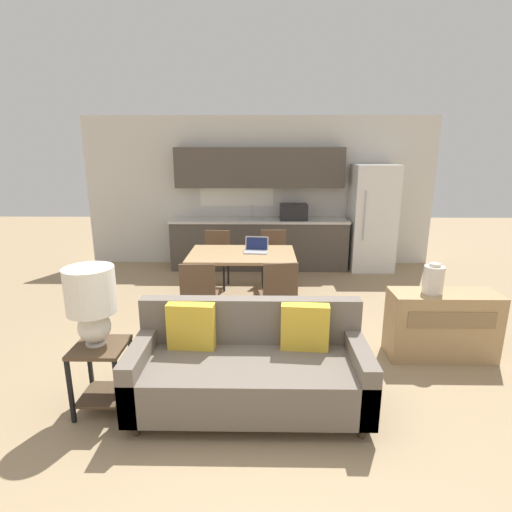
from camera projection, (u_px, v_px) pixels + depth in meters
name	position (u px, v px, depth m)	size (l,w,h in m)	color
ground_plane	(255.00, 415.00, 3.26)	(20.00, 20.00, 0.00)	#9E8460
wall_back	(259.00, 192.00, 7.39)	(6.40, 0.07, 2.70)	silver
kitchen_counter	(260.00, 222.00, 7.23)	(3.17, 0.65, 2.15)	#4C443D
refrigerator	(372.00, 218.00, 7.09)	(0.75, 0.71, 1.86)	white
dining_table	(242.00, 258.00, 5.42)	(1.43, 0.96, 0.75)	tan
couch	(250.00, 367.00, 3.32)	(1.90, 0.80, 0.86)	#3D2D1E
side_table	(102.00, 367.00, 3.26)	(0.41, 0.41, 0.58)	brown
table_lamp	(91.00, 299.00, 3.14)	(0.39, 0.39, 0.64)	silver
credenza	(441.00, 325.00, 4.12)	(1.08, 0.40, 0.70)	tan
vase	(433.00, 279.00, 3.99)	(0.20, 0.20, 0.31)	beige
dining_chair_near_left	(199.00, 293.00, 4.63)	(0.44, 0.44, 0.88)	brown
dining_chair_near_right	(278.00, 292.00, 4.66)	(0.48, 0.48, 0.88)	brown
dining_chair_far_left	(216.00, 256.00, 6.26)	(0.46, 0.46, 0.88)	brown
dining_chair_far_right	(274.00, 256.00, 6.30)	(0.43, 0.43, 0.88)	brown
laptop	(256.00, 248.00, 5.47)	(0.35, 0.29, 0.20)	#B7BABC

